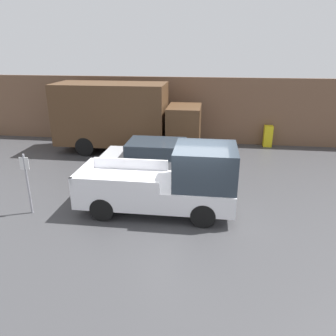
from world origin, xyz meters
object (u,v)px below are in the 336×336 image
pickup_truck (172,182)px  newspaper_box (268,136)px  car (154,158)px  delivery_truck (123,116)px  parking_sign (27,180)px

pickup_truck → newspaper_box: bearing=62.1°
car → delivery_truck: delivery_truck is taller
pickup_truck → car: bearing=110.4°
parking_sign → newspaper_box: size_ratio=1.77×
pickup_truck → delivery_truck: 7.14m
delivery_truck → newspaper_box: delivery_truck is taller
car → parking_sign: (-3.44, -3.74, 0.37)m
pickup_truck → newspaper_box: size_ratio=4.40×
parking_sign → newspaper_box: bearing=45.1°
car → delivery_truck: bearing=123.3°
pickup_truck → newspaper_box: pickup_truck is taller
pickup_truck → delivery_truck: size_ratio=0.69×
car → newspaper_box: size_ratio=3.70×
car → pickup_truck: bearing=-69.6°
pickup_truck → delivery_truck: delivery_truck is taller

